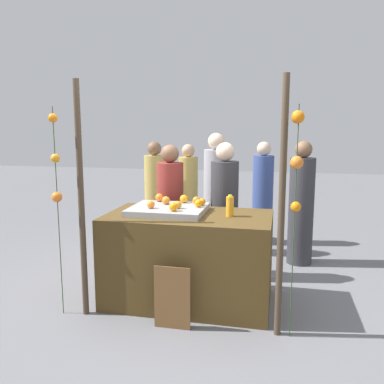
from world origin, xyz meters
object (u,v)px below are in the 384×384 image
Objects in this scene: vendor_right at (224,216)px; juice_bottle at (230,206)px; orange_0 at (198,203)px; stall_counter at (189,258)px; orange_1 at (166,200)px; vendor_left at (170,215)px; chalkboard_sign at (172,298)px.

juice_bottle is at bearing -78.12° from vendor_right.
orange_0 is 0.72m from vendor_right.
stall_counter is at bearing -108.54° from vendor_right.
orange_1 is (-0.28, 0.17, 0.55)m from stall_counter.
vendor_right is at bearing 47.49° from orange_1.
orange_0 is 0.82m from vendor_left.
vendor_right is at bearing 75.36° from orange_0.
vendor_left is (-0.39, 0.71, 0.27)m from stall_counter.
vendor_right is (-0.16, 0.74, -0.26)m from juice_bottle.
stall_counter is 7.71× the size of juice_bottle.
juice_bottle is (0.40, 0.01, 0.55)m from stall_counter.
vendor_right is (0.63, 0.03, 0.01)m from vendor_left.
orange_0 is at bearing -53.23° from vendor_left.
vendor_left is (-0.37, 1.29, 0.44)m from chalkboard_sign.
vendor_left is (-0.11, 0.54, -0.28)m from orange_1.
orange_0 reaches higher than chalkboard_sign.
stall_counter is at bearing -131.06° from orange_0.
vendor_right reaches higher than orange_0.
chalkboard_sign is (-0.01, -0.58, -0.17)m from stall_counter.
vendor_right reaches higher than juice_bottle.
juice_bottle is 0.13× the size of vendor_right.
vendor_right is at bearing 78.79° from chalkboard_sign.
orange_0 is 0.95× the size of orange_1.
juice_bottle reaches higher than orange_0.
orange_0 is 0.13× the size of chalkboard_sign.
chalkboard_sign is at bearing -91.25° from stall_counter.
chalkboard_sign is at bearing -101.21° from vendor_right.
vendor_left is at bearing 101.06° from orange_1.
stall_counter is 0.68m from juice_bottle.
stall_counter is 1.04× the size of vendor_left.
orange_0 is 0.99m from chalkboard_sign.
vendor_left reaches higher than juice_bottle.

